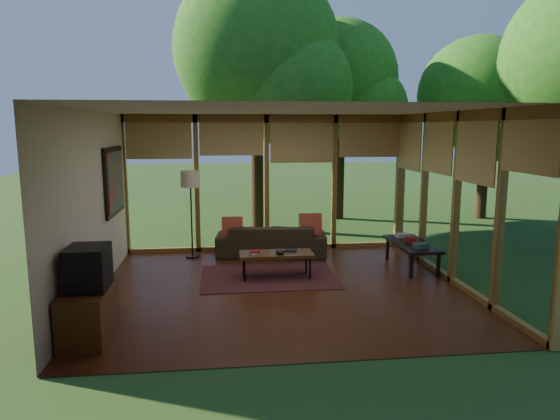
{
  "coord_description": "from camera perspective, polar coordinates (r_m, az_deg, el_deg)",
  "views": [
    {
      "loc": [
        -0.9,
        -7.34,
        2.45
      ],
      "look_at": [
        0.05,
        0.7,
        1.11
      ],
      "focal_mm": 32.0,
      "sensor_mm": 36.0,
      "label": 1
    }
  ],
  "objects": [
    {
      "name": "side_console",
      "position": [
        9.06,
        14.82,
        -3.9
      ],
      "size": [
        0.6,
        1.4,
        0.46
      ],
      "color": "black",
      "rests_on": "floor"
    },
    {
      "name": "floor",
      "position": [
        7.79,
        0.21,
        -8.9
      ],
      "size": [
        5.5,
        5.5,
        0.0
      ],
      "primitive_type": "plane",
      "color": "#582717",
      "rests_on": "ground"
    },
    {
      "name": "console_book_a",
      "position": [
        8.68,
        15.81,
        -3.94
      ],
      "size": [
        0.26,
        0.22,
        0.08
      ],
      "primitive_type": "cube",
      "rotation": [
        0.0,
        0.0,
        0.26
      ],
      "color": "#2E5148",
      "rests_on": "side_console"
    },
    {
      "name": "sofa",
      "position": [
        9.63,
        -0.99,
        -3.45
      ],
      "size": [
        2.17,
        1.07,
        0.61
      ],
      "primitive_type": "imported",
      "rotation": [
        0.0,
        0.0,
        3.02
      ],
      "color": "#34281A",
      "rests_on": "floor"
    },
    {
      "name": "exterior_lawn",
      "position": [
        17.9,
        23.13,
        0.77
      ],
      "size": [
        40.0,
        40.0,
        0.0
      ],
      "primitive_type": "plane",
      "color": "#274C1C",
      "rests_on": "ground"
    },
    {
      "name": "ct_bowl",
      "position": [
        8.08,
        0.01,
        -4.82
      ],
      "size": [
        0.16,
        0.16,
        0.07
      ],
      "primitive_type": "ellipsoid",
      "color": "black",
      "rests_on": "coffee_table"
    },
    {
      "name": "tree_far",
      "position": [
        14.47,
        21.64,
        11.95
      ],
      "size": [
        3.12,
        3.12,
        4.82
      ],
      "color": "#312012",
      "rests_on": "ground"
    },
    {
      "name": "console_book_b",
      "position": [
        9.09,
        14.73,
        -3.28
      ],
      "size": [
        0.23,
        0.2,
        0.09
      ],
      "primitive_type": "cube",
      "rotation": [
        0.0,
        0.0,
        -0.32
      ],
      "color": "maroon",
      "rests_on": "side_console"
    },
    {
      "name": "console_book_c",
      "position": [
        9.45,
        13.85,
        -2.83
      ],
      "size": [
        0.26,
        0.2,
        0.07
      ],
      "primitive_type": "cube",
      "rotation": [
        0.0,
        0.0,
        0.07
      ],
      "color": "#B2A9A1",
      "rests_on": "side_console"
    },
    {
      "name": "ct_book_lower",
      "position": [
        8.1,
        -2.86,
        -4.96
      ],
      "size": [
        0.23,
        0.2,
        0.03
      ],
      "primitive_type": "cube",
      "rotation": [
        0.0,
        0.0,
        0.38
      ],
      "color": "#B2A9A1",
      "rests_on": "coffee_table"
    },
    {
      "name": "floor_lamp",
      "position": [
        9.46,
        -10.2,
        2.94
      ],
      "size": [
        0.36,
        0.36,
        1.65
      ],
      "color": "black",
      "rests_on": "floor"
    },
    {
      "name": "ct_book_upper",
      "position": [
        8.09,
        -2.86,
        -4.75
      ],
      "size": [
        0.18,
        0.14,
        0.03
      ],
      "primitive_type": "cube",
      "rotation": [
        0.0,
        0.0,
        -0.07
      ],
      "color": "maroon",
      "rests_on": "coffee_table"
    },
    {
      "name": "media_cabinet",
      "position": [
        6.38,
        -20.99,
        -10.94
      ],
      "size": [
        0.5,
        1.0,
        0.6
      ],
      "primitive_type": "cube",
      "color": "brown",
      "rests_on": "floor"
    },
    {
      "name": "wall_front",
      "position": [
        5.05,
        3.67,
        -3.19
      ],
      "size": [
        5.5,
        0.04,
        2.7
      ],
      "primitive_type": "cube",
      "color": "silver",
      "rests_on": "ground"
    },
    {
      "name": "rug",
      "position": [
        8.34,
        -1.33,
        -7.62
      ],
      "size": [
        2.21,
        1.56,
        0.01
      ],
      "primitive_type": "cube",
      "color": "maroon",
      "rests_on": "floor"
    },
    {
      "name": "ceiling",
      "position": [
        7.4,
        0.23,
        11.36
      ],
      "size": [
        5.5,
        5.5,
        0.0
      ],
      "primitive_type": "plane",
      "rotation": [
        3.14,
        0.0,
        0.0
      ],
      "color": "white",
      "rests_on": "ground"
    },
    {
      "name": "tree_nw",
      "position": [
        12.14,
        -2.72,
        17.85
      ],
      "size": [
        3.85,
        3.85,
        6.16
      ],
      "color": "#312012",
      "rests_on": "ground"
    },
    {
      "name": "wall_left",
      "position": [
        7.65,
        -20.68,
        0.55
      ],
      "size": [
        0.04,
        5.0,
        2.7
      ],
      "primitive_type": "cube",
      "color": "silver",
      "rests_on": "ground"
    },
    {
      "name": "wall_painting",
      "position": [
        8.97,
        -18.41,
        3.19
      ],
      "size": [
        0.06,
        1.35,
        1.15
      ],
      "color": "black",
      "rests_on": "wall_left"
    },
    {
      "name": "pillow_right",
      "position": [
        9.62,
        3.49,
        -1.71
      ],
      "size": [
        0.43,
        0.23,
        0.45
      ],
      "primitive_type": "cube",
      "rotation": [
        -0.21,
        0.0,
        0.0
      ],
      "color": "maroon",
      "rests_on": "sofa"
    },
    {
      "name": "coffee_table",
      "position": [
        8.19,
        -0.42,
        -5.13
      ],
      "size": [
        1.2,
        0.5,
        0.43
      ],
      "color": "brown",
      "rests_on": "floor"
    },
    {
      "name": "television",
      "position": [
        6.21,
        -21.11,
        -6.17
      ],
      "size": [
        0.45,
        0.55,
        0.5
      ],
      "primitive_type": "cube",
      "color": "black",
      "rests_on": "media_cabinet"
    },
    {
      "name": "ct_book_side",
      "position": [
        8.29,
        1.24,
        -4.62
      ],
      "size": [
        0.23,
        0.19,
        0.03
      ],
      "primitive_type": "cube",
      "rotation": [
        0.0,
        0.0,
        -0.3
      ],
      "color": "#151F30",
      "rests_on": "coffee_table"
    },
    {
      "name": "pillow_left",
      "position": [
        9.48,
        -5.48,
        -2.01
      ],
      "size": [
        0.39,
        0.21,
        0.41
      ],
      "primitive_type": "cube",
      "rotation": [
        -0.21,
        0.0,
        0.0
      ],
      "color": "maroon",
      "rests_on": "sofa"
    },
    {
      "name": "window_wall_back",
      "position": [
        9.94,
        -1.53,
        3.07
      ],
      "size": [
        5.5,
        0.12,
        2.7
      ],
      "primitive_type": "cube",
      "color": "olive",
      "rests_on": "ground"
    },
    {
      "name": "window_wall_right",
      "position": [
        8.27,
        19.5,
        1.24
      ],
      "size": [
        0.12,
        5.0,
        2.7
      ],
      "primitive_type": "cube",
      "color": "olive",
      "rests_on": "ground"
    },
    {
      "name": "tree_ne",
      "position": [
        13.61,
        6.89,
        14.72
      ],
      "size": [
        3.0,
        3.0,
        5.24
      ],
      "color": "#312012",
      "rests_on": "ground"
    }
  ]
}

